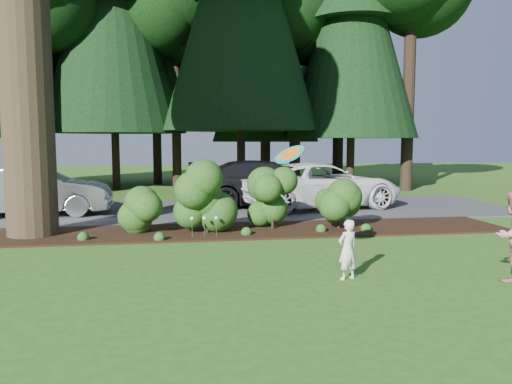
# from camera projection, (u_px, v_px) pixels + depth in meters

# --- Properties ---
(ground) EXTENTS (80.00, 80.00, 0.00)m
(ground) POSITION_uv_depth(u_px,v_px,m) (225.00, 262.00, 10.09)
(ground) COLOR #2A5919
(ground) RESTS_ON ground
(mulch_bed) EXTENTS (16.00, 2.50, 0.05)m
(mulch_bed) POSITION_uv_depth(u_px,v_px,m) (214.00, 231.00, 13.28)
(mulch_bed) COLOR black
(mulch_bed) RESTS_ON ground
(driveway) EXTENTS (22.00, 6.00, 0.03)m
(driveway) POSITION_uv_depth(u_px,v_px,m) (206.00, 210.00, 17.46)
(driveway) COLOR #38383A
(driveway) RESTS_ON ground
(shrub_row) EXTENTS (6.53, 1.60, 1.61)m
(shrub_row) POSITION_uv_depth(u_px,v_px,m) (243.00, 202.00, 13.21)
(shrub_row) COLOR #1B3E13
(shrub_row) RESTS_ON ground
(lily_cluster) EXTENTS (0.69, 0.09, 0.57)m
(lily_cluster) POSITION_uv_depth(u_px,v_px,m) (204.00, 219.00, 12.35)
(lily_cluster) COLOR #1B3E13
(lily_cluster) RESTS_ON ground
(tree_wall) EXTENTS (25.66, 12.15, 17.09)m
(tree_wall) POSITION_uv_depth(u_px,v_px,m) (199.00, 0.00, 25.24)
(tree_wall) COLOR black
(tree_wall) RESTS_ON ground
(car_silver_wagon) EXTENTS (4.85, 1.94, 1.57)m
(car_silver_wagon) POSITION_uv_depth(u_px,v_px,m) (35.00, 191.00, 15.99)
(car_silver_wagon) COLOR #AFAFB4
(car_silver_wagon) RESTS_ON driveway
(car_white_suv) EXTENTS (6.24, 3.78, 1.62)m
(car_white_suv) POSITION_uv_depth(u_px,v_px,m) (321.00, 185.00, 17.81)
(car_white_suv) COLOR white
(car_white_suv) RESTS_ON driveway
(car_dark_suv) EXTENTS (5.78, 2.41, 1.67)m
(car_dark_suv) POSITION_uv_depth(u_px,v_px,m) (268.00, 183.00, 18.37)
(car_dark_suv) COLOR black
(car_dark_suv) RESTS_ON driveway
(child) EXTENTS (0.45, 0.38, 1.07)m
(child) POSITION_uv_depth(u_px,v_px,m) (348.00, 250.00, 8.76)
(child) COLOR white
(child) RESTS_ON ground
(frisbee) EXTENTS (0.57, 0.55, 0.41)m
(frisbee) POSITION_uv_depth(u_px,v_px,m) (290.00, 154.00, 8.62)
(frisbee) COLOR teal
(frisbee) RESTS_ON ground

